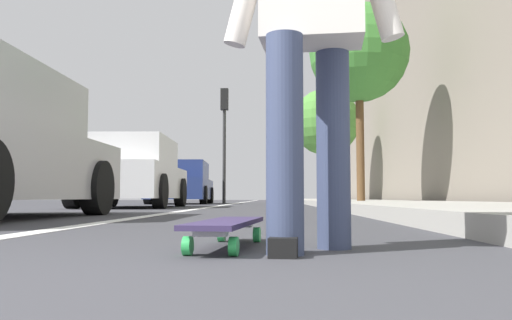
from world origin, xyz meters
TOP-DOWN VIEW (x-y plane):
  - ground_plane at (10.00, 0.00)m, footprint 80.00×80.00m
  - lane_stripe_white at (20.00, 1.06)m, footprint 52.00×0.16m
  - sidewalk_curb at (18.00, -2.96)m, footprint 52.00×3.20m
  - building_facade at (22.00, -5.42)m, footprint 40.00×1.20m
  - skateboard at (1.53, -0.18)m, footprint 0.86×0.29m
  - skater_person at (1.38, -0.52)m, footprint 0.44×0.72m
  - parked_car_mid at (10.48, 2.70)m, footprint 4.14×1.99m
  - parked_car_far at (17.33, 2.87)m, footprint 4.40×2.16m
  - traffic_light at (18.32, 1.46)m, footprint 0.33×0.28m
  - street_tree_mid at (12.42, -2.56)m, footprint 2.54×2.54m
  - street_tree_far at (20.86, -2.56)m, footprint 2.79×2.79m

SIDE VIEW (x-z plane):
  - ground_plane at x=10.00m, z-range 0.00..0.00m
  - lane_stripe_white at x=20.00m, z-range 0.00..0.01m
  - sidewalk_curb at x=18.00m, z-range 0.00..0.13m
  - skateboard at x=1.53m, z-range 0.04..0.15m
  - parked_car_far at x=17.33m, z-range -0.04..1.43m
  - parked_car_mid at x=10.48m, z-range -0.02..1.48m
  - skater_person at x=1.38m, z-range 0.12..1.76m
  - traffic_light at x=18.32m, z-range 0.82..5.09m
  - street_tree_far at x=20.86m, z-range 0.97..5.75m
  - street_tree_mid at x=12.42m, z-range 1.31..6.50m
  - building_facade at x=22.00m, z-range 0.00..9.97m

